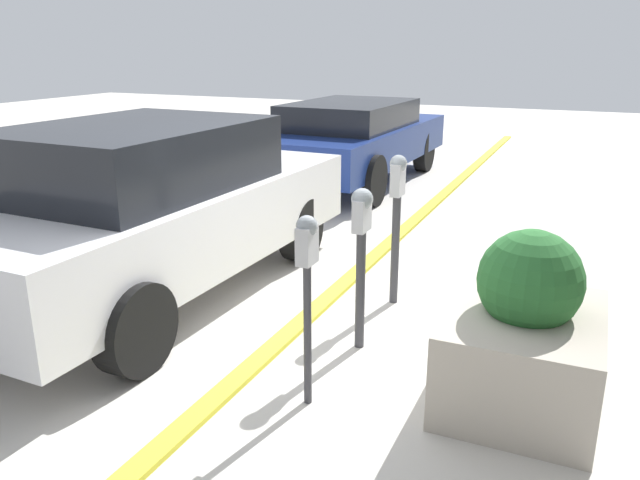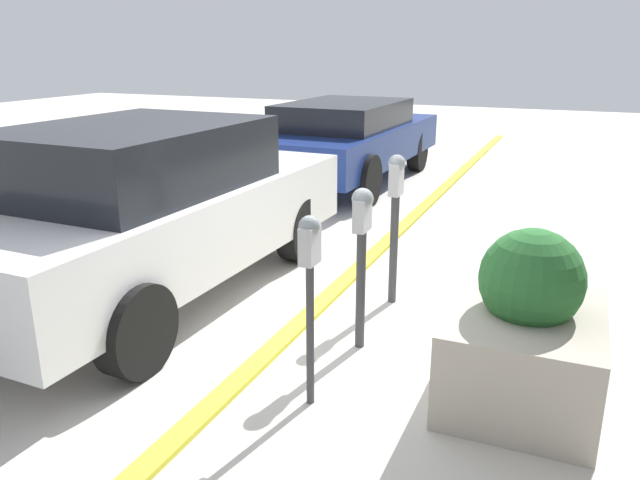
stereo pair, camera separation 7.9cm
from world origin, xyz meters
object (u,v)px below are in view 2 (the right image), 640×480
object	(u,v)px
parking_meter_nearest	(310,269)
parking_meter_second	(362,239)
parked_car_rear	(347,138)
parking_meter_middle	(395,205)
planter_box	(525,334)
parked_car_middle	(147,207)

from	to	relation	value
parking_meter_nearest	parking_meter_second	world-z (taller)	parking_meter_nearest
parking_meter_nearest	parked_car_rear	xyz separation A→B (m)	(6.56, 2.24, -0.18)
parking_meter_second	parked_car_rear	size ratio (longest dim) A/B	0.27
parking_meter_middle	parked_car_rear	bearing A→B (deg)	25.44
planter_box	parked_car_middle	xyz separation A→B (m)	(0.56, 3.45, 0.38)
planter_box	parked_car_rear	size ratio (longest dim) A/B	0.27
parking_meter_nearest	parked_car_middle	distance (m)	2.47
planter_box	parked_car_rear	distance (m)	6.91
parked_car_middle	planter_box	bearing A→B (deg)	-97.71
planter_box	parked_car_rear	world-z (taller)	parked_car_rear
parking_meter_second	parked_car_middle	distance (m)	2.22
parking_meter_middle	parked_car_middle	world-z (taller)	parked_car_middle
parking_meter_second	parked_car_middle	size ratio (longest dim) A/B	0.29
parked_car_middle	parking_meter_second	bearing A→B (deg)	-95.74
planter_box	parked_car_middle	bearing A→B (deg)	80.78
parking_meter_second	planter_box	xyz separation A→B (m)	(-0.28, -1.25, -0.42)
parking_meter_nearest	parking_meter_second	bearing A→B (deg)	-1.77
parked_car_middle	parked_car_rear	size ratio (longest dim) A/B	0.94
parking_meter_nearest	planter_box	world-z (taller)	parking_meter_nearest
parking_meter_nearest	parked_car_rear	size ratio (longest dim) A/B	0.27
parked_car_middle	parked_car_rear	bearing A→B (deg)	2.19
parking_meter_second	parking_meter_nearest	bearing A→B (deg)	178.23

